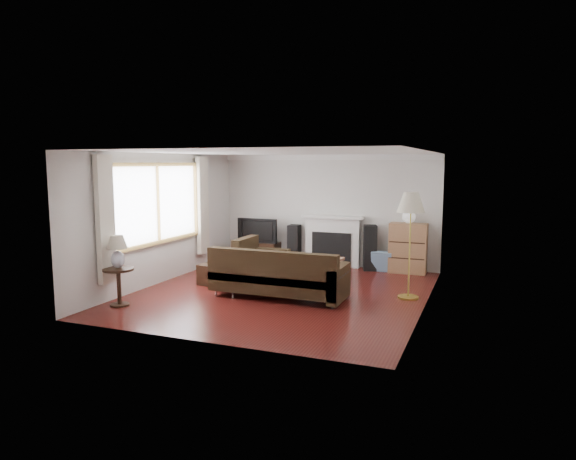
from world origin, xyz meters
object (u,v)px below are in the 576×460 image
at_px(coffee_table, 309,269).
at_px(sectional_sofa, 279,274).
at_px(tv_stand, 259,252).
at_px(floor_lamp, 410,246).
at_px(side_table, 119,287).
at_px(bookshelf, 408,248).

bearing_deg(coffee_table, sectional_sofa, -88.00).
bearing_deg(coffee_table, tv_stand, 146.10).
relative_size(floor_lamp, side_table, 2.93).
bearing_deg(bookshelf, sectional_sofa, -122.03).
height_order(tv_stand, bookshelf, bookshelf).
bearing_deg(tv_stand, coffee_table, -39.59).
height_order(coffee_table, side_table, side_table).
distance_m(tv_stand, side_table, 4.29).
relative_size(sectional_sofa, floor_lamp, 1.38).
relative_size(tv_stand, floor_lamp, 0.52).
distance_m(sectional_sofa, coffee_table, 1.37).
bearing_deg(sectional_sofa, side_table, -146.84).
distance_m(sectional_sofa, floor_lamp, 2.29).
xyz_separation_m(tv_stand, coffee_table, (1.75, -1.45, 0.00)).
height_order(bookshelf, side_table, bookshelf).
height_order(floor_lamp, side_table, floor_lamp).
relative_size(tv_stand, sectional_sofa, 0.38).
bearing_deg(tv_stand, bookshelf, 0.50).
height_order(tv_stand, sectional_sofa, sectional_sofa).
relative_size(bookshelf, sectional_sofa, 0.42).
bearing_deg(floor_lamp, side_table, -152.98).
height_order(coffee_table, floor_lamp, floor_lamp).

